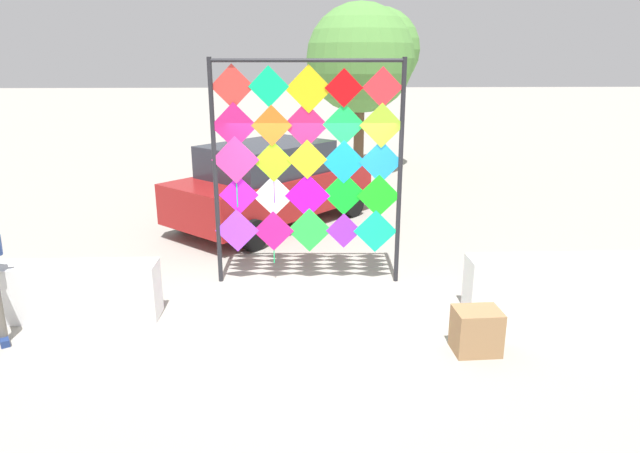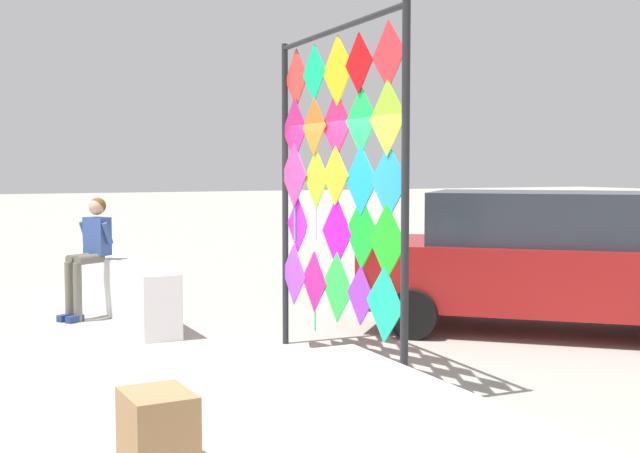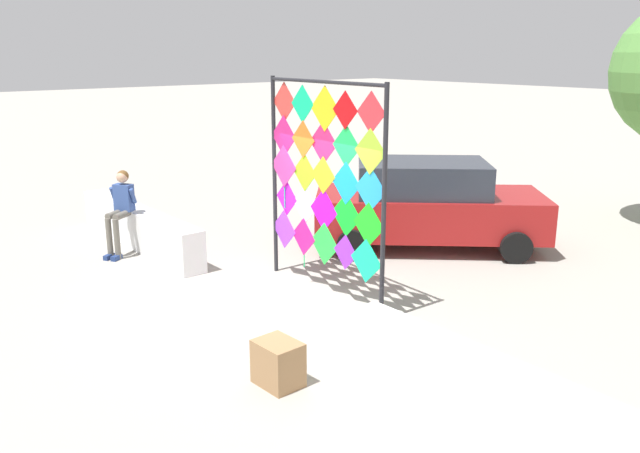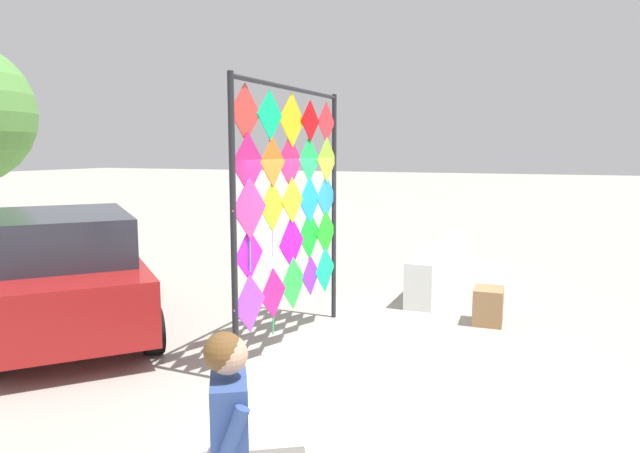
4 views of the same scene
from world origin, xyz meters
The scene contains 6 objects.
ground centered at (0.00, 0.00, 0.00)m, with size 120.00×120.00×0.00m, color #9E998E.
plaza_ledge_left centered at (-4.44, -0.27, 0.39)m, with size 4.62×0.46×0.78m, color white.
kite_display_rack centered at (-0.07, 0.93, 1.97)m, with size 2.87×0.18×3.44m.
seated_vendor centered at (-4.15, -0.74, 0.97)m, with size 0.69×0.79×1.63m.
parked_car centered at (-0.76, 4.20, 0.88)m, with size 4.44×4.60×1.74m.
cardboard_box_large centered at (1.92, -1.41, 0.27)m, with size 0.54×0.43×0.55m, color #9E754C.
Camera 2 is at (7.31, -2.80, 2.04)m, focal length 46.79 mm.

